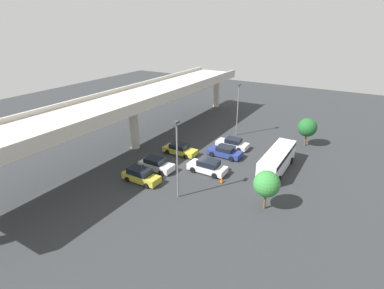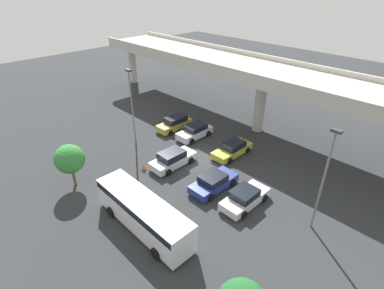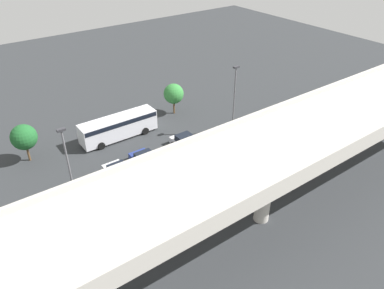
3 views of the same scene
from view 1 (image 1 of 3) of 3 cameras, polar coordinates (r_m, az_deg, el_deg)
name	(u,v)px [view 1 (image 1 of 3)]	position (r m, az deg, el deg)	size (l,w,h in m)	color
ground_plane	(196,164)	(38.92, 0.74, -3.66)	(112.09, 112.09, 0.00)	#2D3033
highway_overpass	(132,102)	(42.26, -11.38, 7.91)	(53.60, 7.89, 8.07)	#BCB7AD
parked_car_0	(141,175)	(34.98, -9.73, -5.84)	(1.98, 4.53, 1.62)	gold
parked_car_1	(156,164)	(37.33, -6.84, -3.78)	(2.09, 4.41, 1.55)	silver
parked_car_2	(208,167)	(36.53, 2.98, -4.21)	(2.17, 4.78, 1.64)	silver
parked_car_3	(180,149)	(41.44, -2.33, -0.93)	(2.10, 4.81, 1.45)	gold
parked_car_4	(225,152)	(40.92, 6.27, -1.36)	(2.24, 4.64, 1.46)	navy
parked_car_5	(233,143)	(43.74, 7.72, 0.20)	(2.18, 4.62, 1.47)	silver
shuttle_bus	(277,159)	(38.04, 15.93, -2.66)	(9.10, 2.59, 2.60)	silver
lamp_post_near_aisle	(177,155)	(29.74, -2.84, -1.96)	(0.70, 0.35, 8.40)	slate
lamp_post_mid_lot	(238,106)	(47.45, 8.73, 7.23)	(0.70, 0.35, 8.26)	slate
tree_front_left	(267,184)	(29.72, 14.05, -7.32)	(2.58, 2.58, 4.07)	brown
tree_front_centre	(307,127)	(46.44, 21.12, 3.04)	(2.69, 2.69, 4.21)	brown
traffic_cone	(222,180)	(34.65, 5.67, -6.72)	(0.44, 0.44, 0.70)	black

